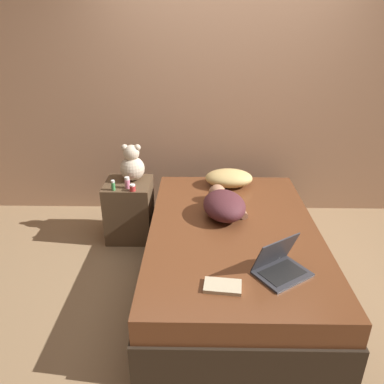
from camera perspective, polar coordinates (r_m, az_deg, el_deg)
The scene contains 12 objects.
ground_plane at distance 3.20m, azimuth 5.94°, elevation -12.90°, with size 12.00×12.00×0.00m, color #937551.
wall_back at distance 3.89m, azimuth 5.28°, elevation 15.13°, with size 8.00×0.06×2.60m.
bed at distance 3.06m, azimuth 6.14°, elevation -9.34°, with size 1.33×2.06×0.49m.
nightstand at distance 3.66m, azimuth -9.47°, elevation -2.65°, with size 0.43×0.43×0.57m.
pillow at distance 3.60m, azimuth 5.63°, elevation 2.12°, with size 0.45×0.31×0.16m.
person_lying at distance 3.06m, azimuth 4.88°, elevation -1.86°, with size 0.40×0.62×0.20m.
laptop at distance 2.47m, azimuth 13.21°, elevation -10.82°, with size 0.40×0.38×0.24m.
teddy_bear at distance 3.54m, azimuth -9.10°, elevation 4.13°, with size 0.23×0.23×0.35m.
bottle_green at distance 3.39m, azimuth -11.92°, elevation 1.00°, with size 0.03×0.03×0.09m.
bottle_red at distance 3.35m, azimuth -9.04°, elevation 0.65°, with size 0.05×0.05×0.06m.
bottle_pink at distance 3.41m, azimuth -9.83°, elevation 1.41°, with size 0.05×0.05×0.11m.
book at distance 2.32m, azimuth 4.69°, elevation -14.12°, with size 0.24×0.16×0.02m.
Camera 1 is at (-0.28, -2.52, 1.96)m, focal length 35.00 mm.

